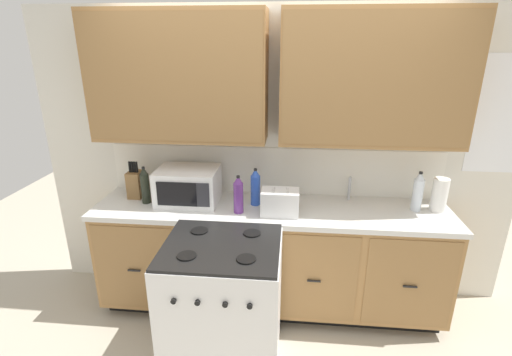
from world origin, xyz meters
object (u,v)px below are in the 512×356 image
paper_towel_roll (439,195)px  toaster (280,202)px  bottle_clear (418,192)px  stove_range (223,305)px  knife_block (136,184)px  bottle_blue (255,187)px  bottle_violet (238,195)px  microwave (188,186)px  bottle_dark (145,185)px

paper_towel_roll → toaster: bearing=-171.4°
bottle_clear → stove_range: bearing=-153.7°
knife_block → paper_towel_roll: 2.41m
paper_towel_roll → bottle_blue: 1.40m
stove_range → bottle_clear: (1.39, 0.69, 0.61)m
stove_range → bottle_violet: (0.04, 0.51, 0.60)m
toaster → bottle_clear: bottle_clear is taller
toaster → bottle_clear: bearing=9.4°
knife_block → microwave: bearing=-7.7°
knife_block → bottle_violet: size_ratio=1.05×
bottle_dark → bottle_blue: bottle_dark is taller
stove_range → microwave: size_ratio=1.98×
stove_range → knife_block: bearing=139.4°
bottle_blue → paper_towel_roll: bearing=1.0°
microwave → bottle_violet: bearing=-20.1°
stove_range → knife_block: (-0.85, 0.73, 0.57)m
toaster → knife_block: size_ratio=0.90×
toaster → stove_range: bearing=-124.4°
bottle_violet → bottle_blue: (0.11, 0.16, 0.00)m
stove_range → bottle_dark: size_ratio=3.13×
paper_towel_roll → stove_range: bearing=-155.9°
bottle_violet → bottle_blue: bearing=55.0°
bottle_clear → bottle_dark: size_ratio=1.03×
toaster → bottle_violet: bottle_violet is taller
stove_range → bottle_violet: 0.79m
bottle_clear → bottle_dark: bearing=-178.2°
knife_block → bottle_violet: 0.92m
microwave → knife_block: knife_block is taller
bottle_violet → bottle_dark: bottle_dark is taller
bottle_violet → bottle_clear: bottle_clear is taller
bottle_violet → bottle_clear: bearing=7.4°
microwave → paper_towel_roll: (1.94, 0.03, -0.01)m
knife_block → bottle_dark: 0.17m
bottle_dark → knife_block: bearing=138.7°
microwave → knife_block: size_ratio=1.55×
microwave → bottle_clear: bottle_clear is taller
bottle_clear → bottle_dark: (-2.12, -0.07, -0.00)m
toaster → bottle_blue: size_ratio=0.93×
knife_block → paper_towel_roll: bearing=-0.8°
paper_towel_roll → bottle_clear: (-0.16, -0.01, 0.02)m
knife_block → bottle_blue: (1.00, -0.06, 0.03)m
stove_range → bottle_blue: (0.15, 0.67, 0.61)m
knife_block → paper_towel_roll: (2.41, -0.04, 0.01)m
paper_towel_roll → bottle_clear: bottle_clear is taller
bottle_violet → bottle_blue: bottle_blue is taller
microwave → bottle_dark: size_ratio=1.58×
microwave → bottle_dark: (-0.34, -0.05, 0.01)m
knife_block → bottle_clear: bearing=-1.1°
stove_range → paper_towel_roll: bearing=24.1°
toaster → bottle_dark: 1.08m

